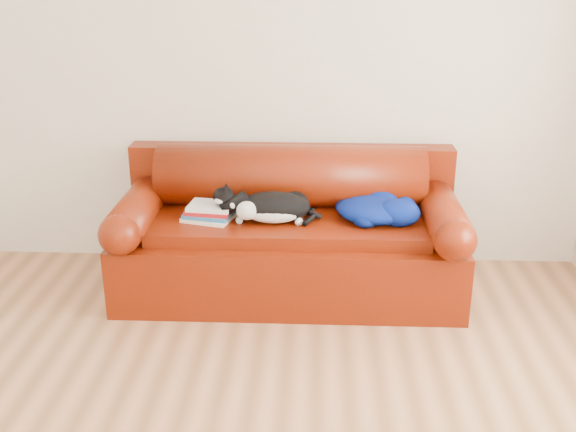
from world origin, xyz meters
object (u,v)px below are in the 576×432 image
Objects in this scene: sofa_base at (289,255)px; book_stack at (210,212)px; blanket at (376,208)px; cat at (273,208)px.

sofa_base is 6.33× the size of book_stack.
sofa_base is at bearing 177.24° from blanket.
cat is 1.23× the size of blanket.
blanket is (0.62, 0.07, -0.02)m from cat.
sofa_base is 4.01× the size of blanket.
sofa_base is at bearing 8.46° from book_stack.
book_stack is at bearing 157.25° from cat.
blanket is (0.53, -0.03, 0.33)m from sofa_base.
sofa_base is 0.37m from cat.
book_stack is 0.39m from cat.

